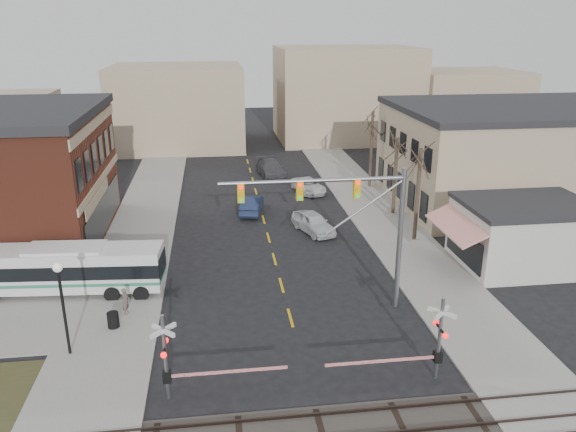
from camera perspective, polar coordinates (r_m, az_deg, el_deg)
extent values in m
plane|color=black|center=(29.13, 0.79, -12.24)|extent=(160.00, 160.00, 0.00)
cube|color=gray|center=(47.44, -14.23, 0.00)|extent=(5.00, 60.00, 0.12)
cube|color=gray|center=(48.89, 8.44, 0.96)|extent=(5.00, 60.00, 0.12)
cube|color=#2D231E|center=(24.15, 3.01, -19.47)|extent=(160.00, 0.08, 0.14)
cube|color=tan|center=(42.83, -18.50, 3.46)|extent=(0.10, 15.00, 0.50)
cube|color=tan|center=(41.97, -19.09, 8.85)|extent=(0.10, 15.00, 0.70)
cube|color=black|center=(43.53, -18.15, 0.30)|extent=(0.08, 13.00, 2.60)
cube|color=tan|center=(52.65, 21.92, 5.54)|extent=(20.00, 15.00, 8.00)
cube|color=#262628|center=(51.91, 22.51, 10.09)|extent=(20.30, 15.30, 0.50)
cube|color=beige|center=(39.48, 22.86, -1.90)|extent=(8.00, 6.00, 4.00)
cube|color=#262628|center=(38.81, 23.27, 1.07)|extent=(8.20, 6.20, 0.30)
cube|color=red|center=(36.98, 16.62, -0.89)|extent=(1.68, 6.00, 0.87)
cylinder|color=#382B21|center=(40.94, 13.02, 2.10)|extent=(0.28, 0.28, 6.75)
cylinder|color=#382B21|center=(46.53, 10.84, 4.01)|extent=(0.28, 0.28, 6.30)
cylinder|color=#382B21|center=(53.90, 8.45, 6.71)|extent=(0.28, 0.28, 7.20)
cube|color=silver|center=(35.13, -21.48, -4.93)|extent=(11.05, 3.22, 2.36)
cube|color=black|center=(35.08, -21.51, -4.72)|extent=(11.09, 3.27, 0.82)
cube|color=#297B5B|center=(35.36, -21.37, -5.80)|extent=(11.09, 3.27, 0.18)
cylinder|color=black|center=(35.60, -21.25, -6.66)|extent=(1.09, 2.42, 0.91)
cylinder|color=gray|center=(30.93, 11.28, -2.41)|extent=(0.28, 0.28, 8.00)
cylinder|color=gray|center=(28.64, 2.55, 3.60)|extent=(9.63, 0.20, 0.20)
cube|color=gold|center=(29.26, 7.01, 2.79)|extent=(0.35, 0.30, 1.00)
cube|color=gold|center=(28.67, 1.19, 2.59)|extent=(0.35, 0.30, 1.00)
cube|color=gold|center=(28.39, -4.81, 2.35)|extent=(0.35, 0.30, 1.00)
cylinder|color=gray|center=(24.49, -12.33, -13.91)|extent=(0.16, 0.16, 4.00)
cube|color=silver|center=(23.81, -12.56, -11.29)|extent=(1.00, 1.00, 0.18)
cube|color=silver|center=(23.81, -12.56, -11.29)|extent=(1.00, 1.00, 0.18)
sphere|color=#FF0C0C|center=(23.76, -12.52, -13.62)|extent=(0.26, 0.26, 0.26)
sphere|color=#FF0C0C|center=(24.69, -12.33, -12.25)|extent=(0.26, 0.26, 0.26)
cube|color=black|center=(24.98, -12.18, -15.65)|extent=(0.35, 0.35, 0.50)
cube|color=#FF0C0C|center=(24.87, -5.99, -15.45)|extent=(5.00, 0.10, 0.10)
cylinder|color=gray|center=(26.05, 15.13, -11.97)|extent=(0.16, 0.16, 4.00)
cube|color=silver|center=(25.42, 15.38, -9.46)|extent=(1.00, 1.00, 0.18)
cube|color=silver|center=(25.42, 15.38, -9.46)|extent=(1.00, 1.00, 0.18)
sphere|color=#FF0C0C|center=(25.37, 15.70, -11.63)|extent=(0.26, 0.26, 0.26)
sphere|color=#FF0C0C|center=(26.24, 14.77, -10.44)|extent=(0.26, 0.26, 0.26)
cube|color=black|center=(26.52, 14.95, -13.64)|extent=(0.35, 0.35, 0.50)
cube|color=#FF0C0C|center=(25.71, 9.41, -14.34)|extent=(5.00, 0.10, 0.10)
cylinder|color=black|center=(28.59, -21.78, -9.13)|extent=(0.14, 0.14, 4.34)
sphere|color=silver|center=(27.62, -22.37, -4.86)|extent=(0.44, 0.44, 0.44)
cylinder|color=black|center=(30.95, -17.34, -10.04)|extent=(0.60, 0.60, 0.82)
imported|color=silver|center=(42.47, 2.59, -0.68)|extent=(3.22, 4.83, 1.53)
imported|color=#1B2643|center=(46.87, -3.72, 1.21)|extent=(2.37, 4.69, 1.48)
imported|color=silver|center=(52.48, 2.09, 3.10)|extent=(3.10, 4.96, 1.28)
imported|color=#45454A|center=(58.08, -1.72, 4.86)|extent=(2.98, 5.83, 1.62)
imported|color=#61554E|center=(31.88, -16.17, -8.31)|extent=(0.49, 0.63, 1.52)
imported|color=#384663|center=(35.16, -17.48, -5.63)|extent=(1.03, 0.99, 1.68)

